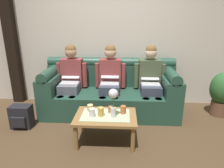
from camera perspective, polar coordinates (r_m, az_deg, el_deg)
The scene contains 16 objects.
ground_plane at distance 2.77m, azimuth -2.15°, elevation -18.17°, with size 14.00×14.00×0.00m, color #4C3823.
back_wall_patterned at distance 3.94m, azimuth -0.07°, elevation 15.31°, with size 6.00×0.12×2.90m, color beige.
timber_pillar at distance 4.38m, azimuth -27.12°, elevation 13.69°, with size 0.20×0.20×2.90m, color black.
couch at distance 3.63m, azimuth -0.53°, elevation -2.41°, with size 2.36×0.88×0.96m.
person_left at distance 3.65m, azimuth -11.66°, elevation 2.10°, with size 0.56×0.67×1.22m.
person_middle at distance 3.54m, azimuth -0.55°, elevation 1.97°, with size 0.56×0.67×1.22m.
person_right at distance 3.56m, azimuth 10.83°, elevation 1.76°, with size 0.56×0.67×1.22m.
coffee_table at distance 2.77m, azimuth -1.83°, elevation -9.91°, with size 0.83×0.56×0.40m.
flower_vase at distance 2.58m, azimuth 0.36°, elevation -4.15°, with size 0.12×0.12×0.39m.
cup_near_left at distance 2.84m, azimuth -6.25°, elevation -6.80°, with size 0.08×0.08×0.10m, color #DBB77A.
cup_near_right at distance 2.76m, azimuth 3.21°, elevation -7.32°, with size 0.08×0.08×0.11m, color #B26633.
cup_far_center at distance 2.68m, azimuth -5.72°, elevation -8.12°, with size 0.07×0.07×0.11m, color silver.
cup_far_left at distance 2.78m, azimuth -0.44°, elevation -7.26°, with size 0.06×0.06×0.09m, color #B26633.
cup_far_right at distance 2.68m, azimuth -3.23°, elevation -7.91°, with size 0.08×0.08×0.12m, color gold.
backpack_left at distance 3.47m, azimuth -24.46°, elevation -8.54°, with size 0.32×0.25×0.36m.
potted_plant at distance 3.95m, azimuth 28.81°, elevation -2.05°, with size 0.40×0.40×0.78m.
Camera 1 is at (0.22, -2.23, 1.64)m, focal length 32.00 mm.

